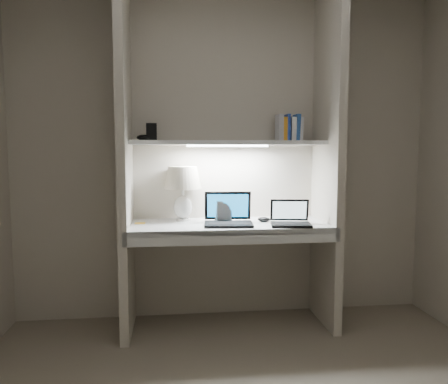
{
  "coord_description": "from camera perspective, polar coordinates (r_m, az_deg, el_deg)",
  "views": [
    {
      "loc": [
        -0.41,
        -1.87,
        1.29
      ],
      "look_at": [
        -0.06,
        1.05,
        1.01
      ],
      "focal_mm": 35.0,
      "sensor_mm": 36.0,
      "label": 1
    }
  ],
  "objects": [
    {
      "name": "back_wall",
      "position": [
        3.39,
        0.07,
        4.71
      ],
      "size": [
        3.2,
        0.01,
        2.5
      ],
      "primitive_type": "cube",
      "color": "beige",
      "rests_on": "floor"
    },
    {
      "name": "alcove_panel_left",
      "position": [
        3.11,
        -12.82,
        4.51
      ],
      "size": [
        0.06,
        0.55,
        2.5
      ],
      "primitive_type": "cube",
      "color": "beige",
      "rests_on": "floor"
    },
    {
      "name": "alcove_panel_right",
      "position": [
        3.3,
        13.41,
        4.54
      ],
      "size": [
        0.06,
        0.55,
        2.5
      ],
      "primitive_type": "cube",
      "color": "beige",
      "rests_on": "floor"
    },
    {
      "name": "desk",
      "position": [
        3.17,
        0.67,
        -4.44
      ],
      "size": [
        1.4,
        0.55,
        0.04
      ],
      "primitive_type": "cube",
      "color": "white",
      "rests_on": "alcove_panel_left"
    },
    {
      "name": "desk_apron",
      "position": [
        2.92,
        1.34,
        -5.89
      ],
      "size": [
        1.46,
        0.03,
        0.1
      ],
      "primitive_type": "cube",
      "color": "silver",
      "rests_on": "desk"
    },
    {
      "name": "shelf",
      "position": [
        3.21,
        0.46,
        6.45
      ],
      "size": [
        1.4,
        0.36,
        0.03
      ],
      "primitive_type": "cube",
      "color": "silver",
      "rests_on": "back_wall"
    },
    {
      "name": "strip_light",
      "position": [
        3.21,
        0.46,
        6.06
      ],
      "size": [
        0.6,
        0.04,
        0.02
      ],
      "primitive_type": "cube",
      "color": "white",
      "rests_on": "shelf"
    },
    {
      "name": "table_lamp",
      "position": [
        3.26,
        -5.42,
        1.02
      ],
      "size": [
        0.28,
        0.28,
        0.41
      ],
      "color": "white",
      "rests_on": "desk"
    },
    {
      "name": "laptop_main",
      "position": [
        3.11,
        0.55,
        -3.28
      ],
      "size": [
        0.36,
        0.32,
        0.23
      ],
      "rotation": [
        0.0,
        0.0,
        -0.09
      ],
      "color": "black",
      "rests_on": "desk"
    },
    {
      "name": "laptop_netbook",
      "position": [
        3.11,
        8.67,
        -3.53
      ],
      "size": [
        0.31,
        0.28,
        0.18
      ],
      "rotation": [
        0.0,
        0.0,
        -0.16
      ],
      "color": "black",
      "rests_on": "desk"
    },
    {
      "name": "speaker",
      "position": [
        3.22,
        -0.14,
        -2.51
      ],
      "size": [
        0.12,
        0.1,
        0.16
      ],
      "primitive_type": "cube",
      "rotation": [
        0.0,
        0.0,
        0.17
      ],
      "color": "silver",
      "rests_on": "desk"
    },
    {
      "name": "mouse",
      "position": [
        3.24,
        5.23,
        -3.58
      ],
      "size": [
        0.11,
        0.09,
        0.03
      ],
      "primitive_type": "ellipsoid",
      "rotation": [
        0.0,
        0.0,
        -0.37
      ],
      "color": "black",
      "rests_on": "desk"
    },
    {
      "name": "cable_coil",
      "position": [
        3.1,
        0.82,
        -4.15
      ],
      "size": [
        0.12,
        0.12,
        0.01
      ],
      "primitive_type": "torus",
      "rotation": [
        0.0,
        0.0,
        0.14
      ],
      "color": "black",
      "rests_on": "desk"
    },
    {
      "name": "sticky_note",
      "position": [
        3.21,
        -10.91,
        -4.02
      ],
      "size": [
        0.08,
        0.08,
        0.0
      ],
      "primitive_type": "cube",
      "rotation": [
        0.0,
        0.0,
        -0.01
      ],
      "color": "yellow",
      "rests_on": "desk"
    },
    {
      "name": "book_row",
      "position": [
        3.37,
        8.47,
        8.21
      ],
      "size": [
        0.19,
        0.13,
        0.2
      ],
      "color": "silver",
      "rests_on": "shelf"
    },
    {
      "name": "shelf_box",
      "position": [
        3.26,
        -9.47,
        7.74
      ],
      "size": [
        0.08,
        0.06,
        0.13
      ],
      "primitive_type": "cube",
      "rotation": [
        0.0,
        0.0,
        0.12
      ],
      "color": "black",
      "rests_on": "shelf"
    },
    {
      "name": "shelf_gadget",
      "position": [
        3.25,
        -10.46,
        7.01
      ],
      "size": [
        0.11,
        0.09,
        0.04
      ],
      "primitive_type": "ellipsoid",
      "rotation": [
        0.0,
        0.0,
        0.18
      ],
      "color": "black",
      "rests_on": "shelf"
    }
  ]
}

